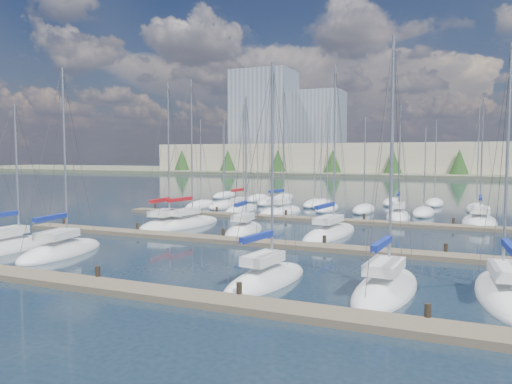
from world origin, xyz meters
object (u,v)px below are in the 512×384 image
at_px(sailboat_o, 281,211).
at_px(sailboat_i, 187,224).
at_px(sailboat_e, 386,289).
at_px(sailboat_q, 480,222).
at_px(sailboat_c, 61,251).
at_px(sailboat_k, 330,233).
at_px(sailboat_p, 398,216).
at_px(sailboat_j, 244,231).
at_px(sailboat_b, 12,247).
at_px(sailboat_d, 266,280).
at_px(sailboat_h, 166,225).
at_px(sailboat_f, 505,294).
at_px(sailboat_n, 241,210).

relative_size(sailboat_o, sailboat_i, 1.05).
distance_m(sailboat_i, sailboat_e, 25.32).
bearing_deg(sailboat_q, sailboat_i, -152.73).
height_order(sailboat_c, sailboat_k, sailboat_k).
distance_m(sailboat_p, sailboat_j, 18.50).
height_order(sailboat_o, sailboat_b, sailboat_o).
bearing_deg(sailboat_e, sailboat_d, -169.73).
distance_m(sailboat_o, sailboat_e, 32.22).
distance_m(sailboat_j, sailboat_e, 19.42).
relative_size(sailboat_e, sailboat_b, 1.20).
bearing_deg(sailboat_q, sailboat_b, -137.12).
distance_m(sailboat_h, sailboat_f, 29.50).
relative_size(sailboat_p, sailboat_f, 1.00).
bearing_deg(sailboat_p, sailboat_h, -146.72).
relative_size(sailboat_q, sailboat_j, 1.05).
height_order(sailboat_c, sailboat_i, sailboat_i).
xyz_separation_m(sailboat_n, sailboat_o, (4.76, 0.20, -0.01)).
xyz_separation_m(sailboat_o, sailboat_j, (2.12, -14.33, -0.00)).
bearing_deg(sailboat_p, sailboat_i, -147.39).
xyz_separation_m(sailboat_j, sailboat_e, (13.75, -13.71, -0.00)).
bearing_deg(sailboat_q, sailboat_h, -151.41).
distance_m(sailboat_h, sailboat_j, 7.81).
bearing_deg(sailboat_i, sailboat_o, 79.21).
distance_m(sailboat_p, sailboat_b, 35.87).
bearing_deg(sailboat_k, sailboat_q, 53.48).
xyz_separation_m(sailboat_o, sailboat_c, (-5.22, -27.14, -0.01)).
distance_m(sailboat_d, sailboat_o, 30.44).
relative_size(sailboat_n, sailboat_k, 0.89).
xyz_separation_m(sailboat_h, sailboat_i, (1.37, 1.46, 0.02)).
bearing_deg(sailboat_n, sailboat_o, 3.33).
height_order(sailboat_h, sailboat_o, sailboat_o).
bearing_deg(sailboat_j, sailboat_o, 90.49).
height_order(sailboat_n, sailboat_b, sailboat_n).
bearing_deg(sailboat_f, sailboat_o, 122.93).
relative_size(sailboat_d, sailboat_o, 0.81).
xyz_separation_m(sailboat_b, sailboat_k, (18.43, 14.69, 0.01)).
relative_size(sailboat_d, sailboat_h, 0.87).
distance_m(sailboat_f, sailboat_b, 30.37).
height_order(sailboat_f, sailboat_e, sailboat_e).
bearing_deg(sailboat_b, sailboat_n, 79.79).
bearing_deg(sailboat_o, sailboat_d, -62.18).
relative_size(sailboat_d, sailboat_b, 1.11).
bearing_deg(sailboat_o, sailboat_k, -46.01).
height_order(sailboat_p, sailboat_e, sailboat_e).
relative_size(sailboat_p, sailboat_j, 1.02).
distance_m(sailboat_d, sailboat_i, 21.48).
bearing_deg(sailboat_b, sailboat_k, 37.93).
relative_size(sailboat_o, sailboat_f, 1.19).
height_order(sailboat_p, sailboat_h, sailboat_h).
relative_size(sailboat_d, sailboat_f, 0.96).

